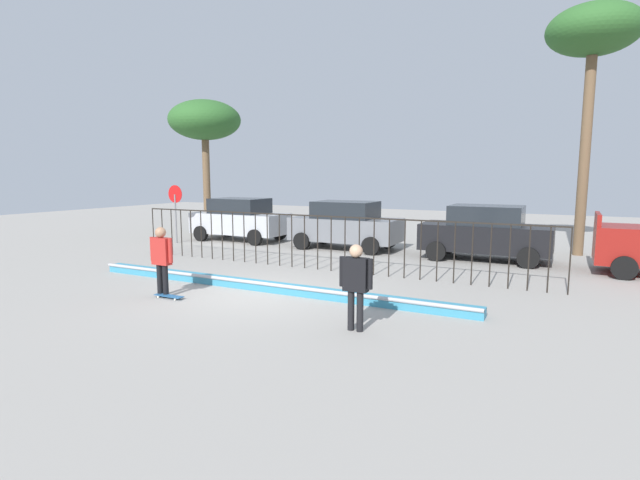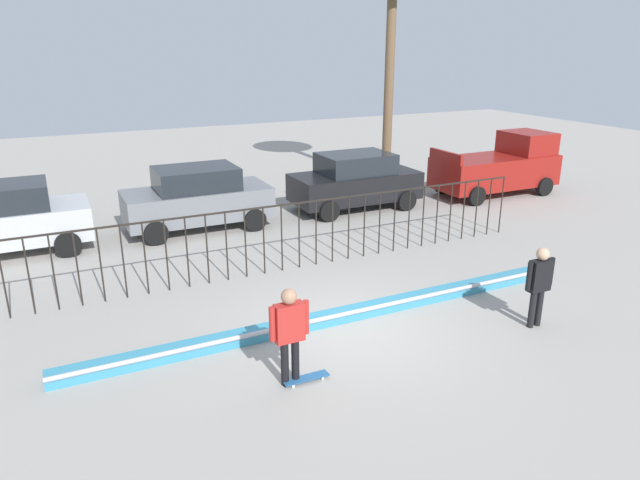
% 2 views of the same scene
% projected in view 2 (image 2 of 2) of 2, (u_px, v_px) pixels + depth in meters
% --- Properties ---
extents(ground_plane, '(60.00, 60.00, 0.00)m').
position_uv_depth(ground_plane, '(351.00, 331.00, 11.37)').
color(ground_plane, '#9E9991').
extents(bowl_coping_ledge, '(11.00, 0.40, 0.27)m').
position_uv_depth(bowl_coping_ledge, '(340.00, 316.00, 11.73)').
color(bowl_coping_ledge, teal).
rests_on(bowl_coping_ledge, ground).
extents(perimeter_fence, '(14.04, 0.04, 1.71)m').
position_uv_depth(perimeter_fence, '(282.00, 230.00, 14.05)').
color(perimeter_fence, black).
rests_on(perimeter_fence, ground).
extents(skateboarder, '(0.69, 0.26, 1.71)m').
position_uv_depth(skateboarder, '(289.00, 328.00, 9.30)').
color(skateboarder, black).
rests_on(skateboarder, ground).
extents(skateboard, '(0.80, 0.20, 0.07)m').
position_uv_depth(skateboard, '(306.00, 378.00, 9.66)').
color(skateboard, '#26598C').
rests_on(skateboard, ground).
extents(camera_operator, '(0.67, 0.25, 1.67)m').
position_uv_depth(camera_operator, '(539.00, 280.00, 11.24)').
color(camera_operator, black).
rests_on(camera_operator, ground).
extents(parked_car_silver, '(4.30, 2.12, 1.90)m').
position_uv_depth(parked_car_silver, '(3.00, 219.00, 15.22)').
color(parked_car_silver, '#B7BABF').
rests_on(parked_car_silver, ground).
extents(parked_car_gray, '(4.30, 2.12, 1.90)m').
position_uv_depth(parked_car_gray, '(197.00, 198.00, 17.32)').
color(parked_car_gray, slate).
rests_on(parked_car_gray, ground).
extents(parked_car_black, '(4.30, 2.12, 1.90)m').
position_uv_depth(parked_car_black, '(355.00, 181.00, 19.43)').
color(parked_car_black, black).
rests_on(parked_car_black, ground).
extents(pickup_truck, '(4.70, 2.12, 2.24)m').
position_uv_depth(pickup_truck, '(500.00, 167.00, 21.35)').
color(pickup_truck, maroon).
rests_on(pickup_truck, ground).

